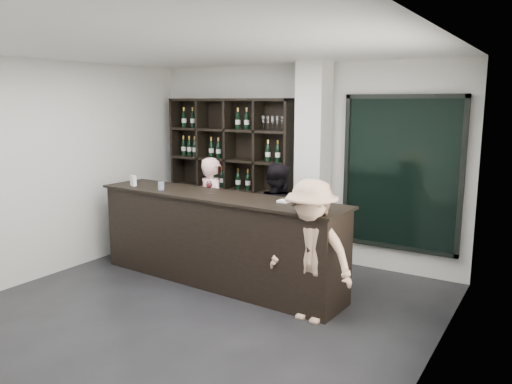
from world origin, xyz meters
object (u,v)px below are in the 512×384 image
Objects in this scene: wine_shelf at (230,174)px; tasting_counter at (217,239)px; taster_pink at (213,209)px; taster_black at (276,218)px; customer at (311,251)px.

tasting_counter is (0.80, -1.47, -0.61)m from wine_shelf.
tasting_counter is at bearing 154.33° from taster_pink.
taster_black reaches higher than tasting_counter.
customer is at bearing 176.52° from taster_pink.
taster_pink is at bearing -76.43° from wine_shelf.
wine_shelf is 1.55× the size of taster_pink.
customer is (1.53, -0.39, 0.19)m from tasting_counter.
tasting_counter is at bearing -61.36° from wine_shelf.
tasting_counter is at bearing 171.76° from customer.
taster_pink is at bearing -2.90° from taster_black.
wine_shelf is 0.85m from taster_pink.
taster_pink is (0.17, -0.72, -0.42)m from wine_shelf.
taster_pink is 1.00× the size of customer.
wine_shelf is 1.50m from taster_black.
wine_shelf is 1.54× the size of customer.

